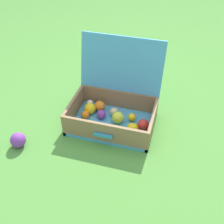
# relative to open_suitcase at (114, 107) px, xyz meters

# --- Properties ---
(ground_plane) EXTENTS (16.00, 16.00, 0.00)m
(ground_plane) POSITION_rel_open_suitcase_xyz_m (0.02, -0.06, -0.11)
(ground_plane) COLOR #4C8C38
(open_suitcase) EXTENTS (0.52, 0.46, 0.50)m
(open_suitcase) POSITION_rel_open_suitcase_xyz_m (0.00, 0.00, 0.00)
(open_suitcase) COLOR #4799C6
(open_suitcase) RESTS_ON ground
(stray_ball_on_grass) EXTENTS (0.09, 0.09, 0.09)m
(stray_ball_on_grass) POSITION_rel_open_suitcase_xyz_m (-0.48, -0.37, -0.07)
(stray_ball_on_grass) COLOR purple
(stray_ball_on_grass) RESTS_ON ground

